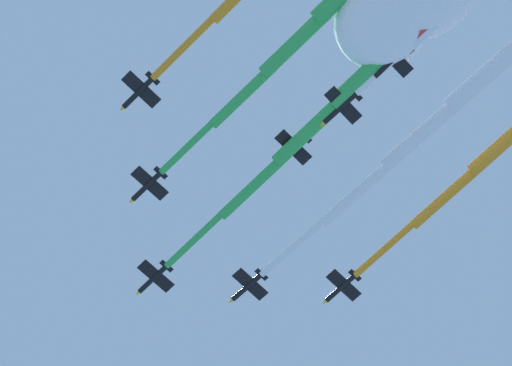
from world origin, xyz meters
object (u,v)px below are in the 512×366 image
Objects in this scene: jet_starboard_mid at (509,137)px; jet_port_inner at (296,41)px; jet_starboard_inner at (425,130)px; jet_lead at (312,127)px.

jet_port_inner is at bearing -119.61° from jet_starboard_mid.
jet_starboard_inner is at bearing 69.95° from jet_port_inner.
jet_starboard_inner is 17.67m from jet_starboard_mid.
jet_lead reaches higher than jet_starboard_inner.
jet_lead is 0.95× the size of jet_starboard_inner.
jet_port_inner reaches higher than jet_lead.
jet_lead is 1.09× the size of jet_port_inner.
jet_starboard_mid reaches higher than jet_lead.
jet_port_inner is at bearing -64.94° from jet_lead.
jet_lead is at bearing -143.00° from jet_starboard_inner.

